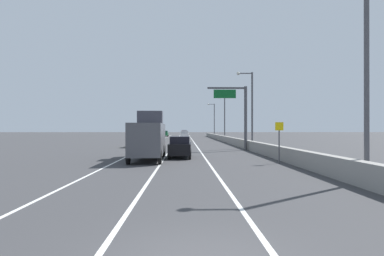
{
  "coord_description": "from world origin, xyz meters",
  "views": [
    {
      "loc": [
        -0.29,
        -5.78,
        2.53
      ],
      "look_at": [
        0.86,
        41.23,
        2.63
      ],
      "focal_mm": 29.27,
      "sensor_mm": 36.0,
      "label": 1
    }
  ],
  "objects_px": {
    "speed_advisory_sign": "(279,139)",
    "lamp_post_right_fourth": "(213,118)",
    "car_silver_4": "(184,134)",
    "overhead_sign_gantry": "(239,110)",
    "car_black_5": "(180,147)",
    "lamp_post_right_second": "(250,104)",
    "car_white_1": "(184,135)",
    "lamp_post_right_near": "(361,62)",
    "car_red_2": "(149,137)",
    "car_yellow_0": "(138,140)",
    "lamp_post_right_third": "(223,114)",
    "box_truck": "(149,137)",
    "car_green_3": "(165,134)"
  },
  "relations": [
    {
      "from": "lamp_post_right_fourth",
      "to": "car_yellow_0",
      "type": "bearing_deg",
      "value": -107.13
    },
    {
      "from": "lamp_post_right_near",
      "to": "car_silver_4",
      "type": "distance_m",
      "value": 78.95
    },
    {
      "from": "car_yellow_0",
      "to": "box_truck",
      "type": "distance_m",
      "value": 17.71
    },
    {
      "from": "lamp_post_right_second",
      "to": "speed_advisory_sign",
      "type": "bearing_deg",
      "value": -95.22
    },
    {
      "from": "lamp_post_right_near",
      "to": "box_truck",
      "type": "distance_m",
      "value": 16.24
    },
    {
      "from": "car_green_3",
      "to": "lamp_post_right_second",
      "type": "bearing_deg",
      "value": -76.23
    },
    {
      "from": "overhead_sign_gantry",
      "to": "lamp_post_right_fourth",
      "type": "xyz_separation_m",
      "value": [
        2.07,
        54.78,
        0.97
      ]
    },
    {
      "from": "speed_advisory_sign",
      "to": "car_red_2",
      "type": "relative_size",
      "value": 0.74
    },
    {
      "from": "lamp_post_right_fourth",
      "to": "car_red_2",
      "type": "height_order",
      "value": "lamp_post_right_fourth"
    },
    {
      "from": "overhead_sign_gantry",
      "to": "lamp_post_right_second",
      "type": "relative_size",
      "value": 0.76
    },
    {
      "from": "lamp_post_right_fourth",
      "to": "car_red_2",
      "type": "xyz_separation_m",
      "value": [
        -14.92,
        -34.49,
        -4.76
      ]
    },
    {
      "from": "lamp_post_right_near",
      "to": "lamp_post_right_fourth",
      "type": "distance_m",
      "value": 76.63
    },
    {
      "from": "lamp_post_right_near",
      "to": "car_black_5",
      "type": "height_order",
      "value": "lamp_post_right_near"
    },
    {
      "from": "overhead_sign_gantry",
      "to": "lamp_post_right_second",
      "type": "bearing_deg",
      "value": 60.9
    },
    {
      "from": "car_green_3",
      "to": "lamp_post_right_near",
      "type": "bearing_deg",
      "value": -80.33
    },
    {
      "from": "overhead_sign_gantry",
      "to": "speed_advisory_sign",
      "type": "height_order",
      "value": "overhead_sign_gantry"
    },
    {
      "from": "car_white_1",
      "to": "box_truck",
      "type": "bearing_deg",
      "value": -93.9
    },
    {
      "from": "lamp_post_right_third",
      "to": "car_black_5",
      "type": "relative_size",
      "value": 2.31
    },
    {
      "from": "lamp_post_right_third",
      "to": "box_truck",
      "type": "distance_m",
      "value": 41.83
    },
    {
      "from": "lamp_post_right_third",
      "to": "car_silver_4",
      "type": "bearing_deg",
      "value": 106.9
    },
    {
      "from": "lamp_post_right_second",
      "to": "car_red_2",
      "type": "bearing_deg",
      "value": 131.92
    },
    {
      "from": "car_red_2",
      "to": "car_silver_4",
      "type": "height_order",
      "value": "car_silver_4"
    },
    {
      "from": "lamp_post_right_fourth",
      "to": "car_red_2",
      "type": "bearing_deg",
      "value": -113.39
    },
    {
      "from": "speed_advisory_sign",
      "to": "lamp_post_right_fourth",
      "type": "height_order",
      "value": "lamp_post_right_fourth"
    },
    {
      "from": "lamp_post_right_near",
      "to": "car_green_3",
      "type": "distance_m",
      "value": 86.48
    },
    {
      "from": "lamp_post_right_third",
      "to": "car_red_2",
      "type": "height_order",
      "value": "lamp_post_right_third"
    },
    {
      "from": "speed_advisory_sign",
      "to": "car_silver_4",
      "type": "xyz_separation_m",
      "value": [
        -6.94,
        70.46,
        -0.7
      ]
    },
    {
      "from": "overhead_sign_gantry",
      "to": "car_black_5",
      "type": "bearing_deg",
      "value": -126.13
    },
    {
      "from": "car_green_3",
      "to": "car_red_2",
      "type": "bearing_deg",
      "value": -90.4
    },
    {
      "from": "car_yellow_0",
      "to": "box_truck",
      "type": "relative_size",
      "value": 0.52
    },
    {
      "from": "lamp_post_right_third",
      "to": "car_yellow_0",
      "type": "relative_size",
      "value": 2.36
    },
    {
      "from": "car_white_1",
      "to": "lamp_post_right_near",
      "type": "bearing_deg",
      "value": -81.18
    },
    {
      "from": "car_white_1",
      "to": "car_red_2",
      "type": "xyz_separation_m",
      "value": [
        -6.41,
        -11.98,
        -0.09
      ]
    },
    {
      "from": "box_truck",
      "to": "car_green_3",
      "type": "bearing_deg",
      "value": 92.45
    },
    {
      "from": "lamp_post_right_third",
      "to": "overhead_sign_gantry",
      "type": "bearing_deg",
      "value": -93.5
    },
    {
      "from": "car_white_1",
      "to": "lamp_post_right_third",
      "type": "bearing_deg",
      "value": -20.26
    },
    {
      "from": "overhead_sign_gantry",
      "to": "speed_advisory_sign",
      "type": "relative_size",
      "value": 2.5
    },
    {
      "from": "lamp_post_right_second",
      "to": "car_yellow_0",
      "type": "xyz_separation_m",
      "value": [
        -14.89,
        2.77,
        -4.69
      ]
    },
    {
      "from": "overhead_sign_gantry",
      "to": "car_red_2",
      "type": "height_order",
      "value": "overhead_sign_gantry"
    },
    {
      "from": "car_silver_4",
      "to": "overhead_sign_gantry",
      "type": "bearing_deg",
      "value": -83.44
    },
    {
      "from": "car_black_5",
      "to": "car_silver_4",
      "type": "bearing_deg",
      "value": 89.71
    },
    {
      "from": "speed_advisory_sign",
      "to": "lamp_post_right_second",
      "type": "height_order",
      "value": "lamp_post_right_second"
    },
    {
      "from": "lamp_post_right_fourth",
      "to": "car_silver_4",
      "type": "relative_size",
      "value": 2.08
    },
    {
      "from": "overhead_sign_gantry",
      "to": "car_yellow_0",
      "type": "relative_size",
      "value": 1.79
    },
    {
      "from": "overhead_sign_gantry",
      "to": "car_black_5",
      "type": "height_order",
      "value": "overhead_sign_gantry"
    },
    {
      "from": "speed_advisory_sign",
      "to": "box_truck",
      "type": "xyz_separation_m",
      "value": [
        -9.82,
        3.06,
        0.08
      ]
    },
    {
      "from": "lamp_post_right_second",
      "to": "lamp_post_right_fourth",
      "type": "distance_m",
      "value": 51.09
    },
    {
      "from": "lamp_post_right_near",
      "to": "car_silver_4",
      "type": "relative_size",
      "value": 2.08
    },
    {
      "from": "lamp_post_right_second",
      "to": "lamp_post_right_third",
      "type": "relative_size",
      "value": 1.0
    },
    {
      "from": "lamp_post_right_second",
      "to": "car_yellow_0",
      "type": "distance_m",
      "value": 15.85
    }
  ]
}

